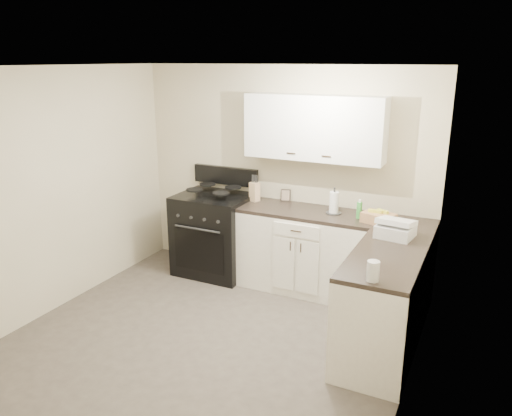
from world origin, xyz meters
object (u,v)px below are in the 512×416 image
at_px(stove, 215,236).
at_px(paper_towel, 334,203).
at_px(countertop_grill, 395,231).
at_px(wicker_basket, 379,218).
at_px(knife_block, 255,192).

xyz_separation_m(stove, paper_towel, (1.47, 0.05, 0.60)).
bearing_deg(paper_towel, countertop_grill, -31.89).
bearing_deg(wicker_basket, stove, 178.15).
height_order(knife_block, countertop_grill, knife_block).
distance_m(knife_block, wicker_basket, 1.52).
distance_m(paper_towel, countertop_grill, 0.88).
bearing_deg(wicker_basket, paper_towel, 166.98).
height_order(stove, paper_towel, paper_towel).
bearing_deg(paper_towel, wicker_basket, -13.02).
bearing_deg(wicker_basket, knife_block, 172.81).
bearing_deg(countertop_grill, knife_block, 170.30).
relative_size(knife_block, wicker_basket, 0.71).
bearing_deg(knife_block, wicker_basket, 12.50).
height_order(stove, knife_block, knife_block).
height_order(paper_towel, countertop_grill, paper_towel).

